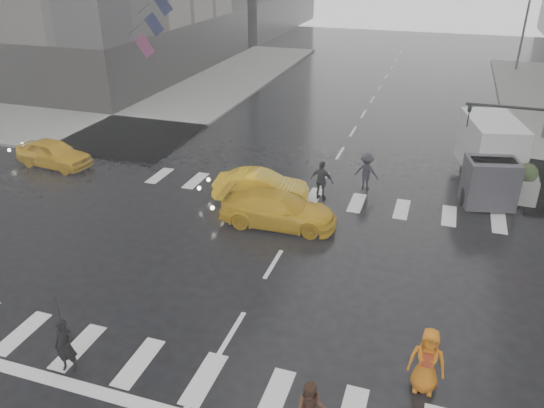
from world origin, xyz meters
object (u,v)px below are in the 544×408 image
(traffic_signal_pole, at_px, (536,137))
(taxi_mid, at_px, (261,187))
(pedestrian_orange, at_px, (427,361))
(taxi_front, at_px, (54,153))
(box_truck, at_px, (490,155))

(traffic_signal_pole, distance_m, taxi_mid, 11.88)
(pedestrian_orange, bearing_deg, traffic_signal_pole, 75.81)
(pedestrian_orange, relative_size, taxi_mid, 0.46)
(pedestrian_orange, height_order, taxi_front, pedestrian_orange)
(traffic_signal_pole, height_order, pedestrian_orange, traffic_signal_pole)
(taxi_mid, relative_size, box_truck, 0.72)
(traffic_signal_pole, relative_size, taxi_front, 1.08)
(taxi_mid, bearing_deg, pedestrian_orange, -148.72)
(box_truck, bearing_deg, taxi_mid, -166.55)
(taxi_mid, distance_m, box_truck, 10.83)
(pedestrian_orange, relative_size, taxi_front, 0.46)
(taxi_front, height_order, box_truck, box_truck)
(box_truck, bearing_deg, traffic_signal_pole, -59.81)
(taxi_mid, bearing_deg, box_truck, -72.17)
(traffic_signal_pole, xyz_separation_m, taxi_mid, (-11.17, -3.17, -2.52))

